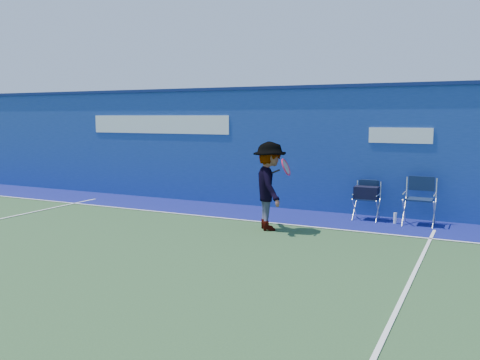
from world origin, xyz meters
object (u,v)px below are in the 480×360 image
at_px(directors_chair_left, 366,203).
at_px(directors_chair_right, 419,210).
at_px(tennis_player, 270,186).
at_px(water_bottle, 395,218).

height_order(directors_chair_left, directors_chair_right, directors_chair_right).
bearing_deg(directors_chair_left, tennis_player, -130.40).
height_order(water_bottle, tennis_player, tennis_player).
xyz_separation_m(water_bottle, tennis_player, (-2.26, -1.70, 0.79)).
xyz_separation_m(directors_chair_left, directors_chair_right, (1.14, -0.05, -0.05)).
relative_size(directors_chair_right, water_bottle, 4.17).
xyz_separation_m(directors_chair_right, tennis_player, (-2.73, -1.82, 0.59)).
relative_size(directors_chair_left, water_bottle, 3.60).
bearing_deg(directors_chair_right, tennis_player, -146.39).
distance_m(directors_chair_right, tennis_player, 3.33).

